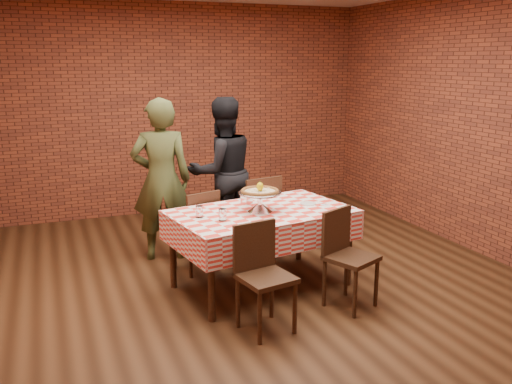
% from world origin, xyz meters
% --- Properties ---
extents(ground, '(6.00, 6.00, 0.00)m').
position_xyz_m(ground, '(0.00, 0.00, 0.00)').
color(ground, black).
rests_on(ground, ground).
extents(back_wall, '(5.50, 0.00, 5.50)m').
position_xyz_m(back_wall, '(0.00, 3.00, 1.45)').
color(back_wall, brown).
rests_on(back_wall, ground).
extents(table, '(1.77, 1.24, 0.75)m').
position_xyz_m(table, '(0.11, 0.01, 0.38)').
color(table, '#3C2717').
rests_on(table, ground).
extents(tablecloth, '(1.81, 1.28, 0.28)m').
position_xyz_m(tablecloth, '(0.11, 0.01, 0.62)').
color(tablecloth, red).
rests_on(tablecloth, table).
extents(pizza_stand, '(0.46, 0.46, 0.18)m').
position_xyz_m(pizza_stand, '(0.08, -0.01, 0.85)').
color(pizza_stand, silver).
rests_on(pizza_stand, tablecloth).
extents(pizza, '(0.40, 0.40, 0.03)m').
position_xyz_m(pizza, '(0.08, -0.01, 0.95)').
color(pizza, beige).
rests_on(pizza, pizza_stand).
extents(lemon, '(0.07, 0.07, 0.08)m').
position_xyz_m(lemon, '(0.08, -0.01, 0.99)').
color(lemon, yellow).
rests_on(lemon, pizza).
extents(water_glass_left, '(0.08, 0.08, 0.11)m').
position_xyz_m(water_glass_left, '(-0.33, -0.17, 0.81)').
color(water_glass_left, white).
rests_on(water_glass_left, tablecloth).
extents(water_glass_right, '(0.08, 0.08, 0.11)m').
position_xyz_m(water_glass_right, '(-0.49, -0.00, 0.81)').
color(water_glass_right, white).
rests_on(water_glass_right, tablecloth).
extents(side_plate, '(0.18, 0.18, 0.01)m').
position_xyz_m(side_plate, '(0.62, 0.05, 0.76)').
color(side_plate, white).
rests_on(side_plate, tablecloth).
extents(sweetener_packet_a, '(0.06, 0.06, 0.00)m').
position_xyz_m(sweetener_packet_a, '(0.76, -0.05, 0.76)').
color(sweetener_packet_a, white).
rests_on(sweetener_packet_a, tablecloth).
extents(sweetener_packet_b, '(0.05, 0.04, 0.00)m').
position_xyz_m(sweetener_packet_b, '(0.74, -0.02, 0.76)').
color(sweetener_packet_b, white).
rests_on(sweetener_packet_b, tablecloth).
extents(condiment_caddy, '(0.12, 0.11, 0.13)m').
position_xyz_m(condiment_caddy, '(0.06, 0.29, 0.83)').
color(condiment_caddy, silver).
rests_on(condiment_caddy, tablecloth).
extents(chair_near_left, '(0.46, 0.46, 0.87)m').
position_xyz_m(chair_near_left, '(-0.19, -0.83, 0.43)').
color(chair_near_left, '#3C2717').
rests_on(chair_near_left, ground).
extents(chair_near_right, '(0.51, 0.51, 0.86)m').
position_xyz_m(chair_near_right, '(0.67, -0.68, 0.43)').
color(chair_near_right, '#3C2717').
rests_on(chair_near_right, ground).
extents(chair_far_left, '(0.47, 0.47, 0.86)m').
position_xyz_m(chair_far_left, '(-0.37, 0.65, 0.43)').
color(chair_far_left, '#3C2717').
rests_on(chair_far_left, ground).
extents(chair_far_right, '(0.51, 0.51, 0.92)m').
position_xyz_m(chair_far_right, '(0.36, 0.83, 0.46)').
color(chair_far_right, '#3C2717').
rests_on(chair_far_right, ground).
extents(diner_olive, '(0.70, 0.52, 1.75)m').
position_xyz_m(diner_olive, '(-0.60, 1.14, 0.88)').
color(diner_olive, '#3F4723').
rests_on(diner_olive, ground).
extents(diner_black, '(0.91, 0.74, 1.72)m').
position_xyz_m(diner_black, '(0.16, 1.37, 0.86)').
color(diner_black, black).
rests_on(diner_black, ground).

